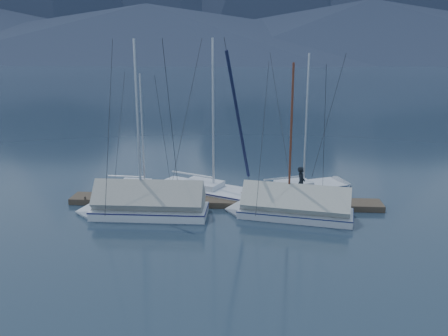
% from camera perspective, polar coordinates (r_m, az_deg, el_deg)
% --- Properties ---
extents(ground, '(1000.00, 1000.00, 0.00)m').
position_cam_1_polar(ground, '(25.74, -0.34, -5.88)').
color(ground, '#15212F').
rests_on(ground, ground).
extents(dock, '(18.00, 1.50, 0.54)m').
position_cam_1_polar(dock, '(27.58, 0.00, -4.21)').
color(dock, '#382D23').
rests_on(dock, ground).
extents(mooring_posts, '(15.12, 1.52, 0.35)m').
position_cam_1_polar(mooring_posts, '(27.54, -1.04, -3.70)').
color(mooring_posts, '#382D23').
rests_on(mooring_posts, ground).
extents(sailboat_open_left, '(6.21, 2.62, 8.06)m').
position_cam_1_polar(sailboat_open_left, '(30.37, -8.73, -2.52)').
color(sailboat_open_left, silver).
rests_on(sailboat_open_left, ground).
extents(sailboat_open_mid, '(8.01, 5.29, 10.33)m').
position_cam_1_polar(sailboat_open_mid, '(28.82, -0.32, -3.21)').
color(sailboat_open_mid, silver).
rests_on(sailboat_open_mid, ground).
extents(sailboat_open_right, '(7.28, 4.78, 9.39)m').
position_cam_1_polar(sailboat_open_right, '(30.54, 10.32, -2.45)').
color(sailboat_open_right, silver).
rests_on(sailboat_open_right, ground).
extents(sailboat_covered_near, '(7.25, 3.44, 9.07)m').
position_cam_1_polar(sailboat_covered_near, '(25.84, 7.42, -4.85)').
color(sailboat_covered_near, silver).
rests_on(sailboat_covered_near, ground).
extents(sailboat_covered_far, '(7.32, 3.11, 10.24)m').
position_cam_1_polar(sailboat_covered_far, '(26.16, -10.17, -4.61)').
color(sailboat_covered_far, silver).
rests_on(sailboat_covered_far, ground).
extents(person, '(0.53, 0.74, 1.91)m').
position_cam_1_polar(person, '(27.67, 9.25, -1.77)').
color(person, black).
rests_on(person, dock).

